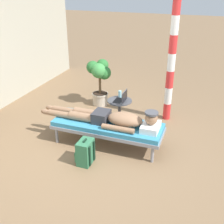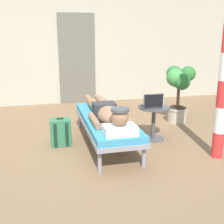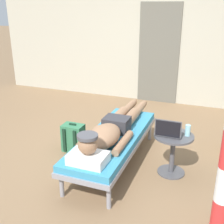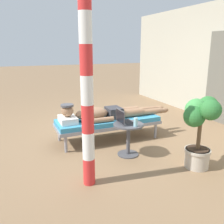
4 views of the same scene
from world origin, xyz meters
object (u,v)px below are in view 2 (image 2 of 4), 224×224
object	(u,v)px
lounge_chair	(106,122)
potted_plant	(179,87)
side_table	(154,117)
backpack	(61,132)
drink_glass	(162,101)
person_reclining	(107,112)
laptop	(152,104)

from	to	relation	value
lounge_chair	potted_plant	bearing A→B (deg)	26.74
side_table	backpack	world-z (taller)	side_table
side_table	drink_glass	distance (m)	0.28
lounge_chair	person_reclining	world-z (taller)	person_reclining
side_table	backpack	distance (m)	1.43
lounge_chair	person_reclining	distance (m)	0.19
backpack	potted_plant	size ratio (longest dim) A/B	0.41
drink_glass	backpack	size ratio (longest dim) A/B	0.32
laptop	drink_glass	world-z (taller)	laptop
side_table	backpack	xyz separation A→B (m)	(-1.42, 0.09, -0.16)
potted_plant	drink_glass	bearing A→B (deg)	-131.88
laptop	drink_glass	xyz separation A→B (m)	(0.21, 0.10, 0.01)
lounge_chair	person_reclining	xyz separation A→B (m)	(0.00, -0.08, 0.17)
laptop	backpack	bearing A→B (deg)	174.22
backpack	laptop	bearing A→B (deg)	-5.78
person_reclining	lounge_chair	bearing A→B (deg)	90.00
laptop	potted_plant	distance (m)	1.14
laptop	potted_plant	size ratio (longest dim) A/B	0.30
laptop	lounge_chair	bearing A→B (deg)	179.08
person_reclining	backpack	world-z (taller)	person_reclining
person_reclining	laptop	world-z (taller)	laptop
lounge_chair	backpack	size ratio (longest dim) A/B	4.56
person_reclining	side_table	world-z (taller)	person_reclining
person_reclining	drink_glass	xyz separation A→B (m)	(0.91, 0.17, 0.07)
side_table	lounge_chair	bearing A→B (deg)	-177.00
drink_glass	laptop	bearing A→B (deg)	-155.46
side_table	potted_plant	size ratio (longest dim) A/B	0.51
drink_glass	side_table	bearing A→B (deg)	-163.44
person_reclining	laptop	size ratio (longest dim) A/B	7.00
drink_glass	backpack	world-z (taller)	drink_glass
lounge_chair	laptop	bearing A→B (deg)	-0.92
side_table	potted_plant	world-z (taller)	potted_plant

